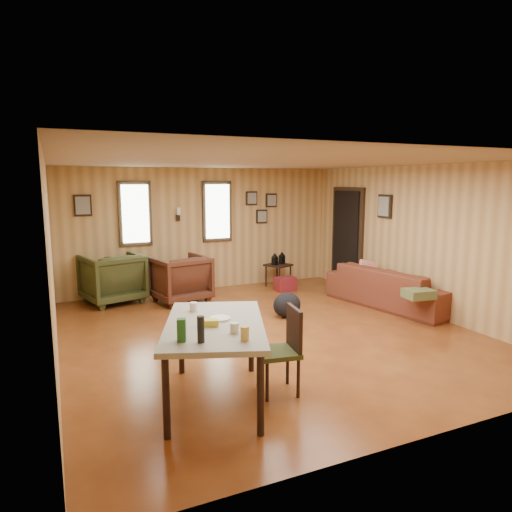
{
  "coord_description": "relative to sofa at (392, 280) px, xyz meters",
  "views": [
    {
      "loc": [
        -2.71,
        -5.65,
        2.13
      ],
      "look_at": [
        0.0,
        0.4,
        1.05
      ],
      "focal_mm": 32.0,
      "sensor_mm": 36.0,
      "label": 1
    }
  ],
  "objects": [
    {
      "name": "dining_table",
      "position": [
        -3.93,
        -2.05,
        0.27
      ],
      "size": [
        1.41,
        1.77,
        1.02
      ],
      "rotation": [
        0.0,
        0.0,
        -0.35
      ],
      "color": "gray",
      "rests_on": "ground"
    },
    {
      "name": "side_table",
      "position": [
        -1.11,
        2.14,
        0.03
      ],
      "size": [
        0.59,
        0.59,
        0.71
      ],
      "rotation": [
        0.0,
        0.0,
        0.42
      ],
      "color": "black",
      "rests_on": "ground"
    },
    {
      "name": "recliner_brown",
      "position": [
        -3.26,
        1.79,
        0.01
      ],
      "size": [
        1.05,
        1.0,
        0.92
      ],
      "primitive_type": "imported",
      "rotation": [
        0.0,
        0.0,
        3.34
      ],
      "color": "#472215",
      "rests_on": "ground"
    },
    {
      "name": "dining_chair",
      "position": [
        -3.23,
        -2.16,
        0.04
      ],
      "size": [
        0.46,
        0.46,
        0.88
      ],
      "rotation": [
        0.0,
        0.0,
        -0.15
      ],
      "color": "#343819",
      "rests_on": "ground"
    },
    {
      "name": "sofa_pillows",
      "position": [
        -0.27,
        -0.33,
        0.05
      ],
      "size": [
        0.64,
        1.79,
        0.37
      ],
      "rotation": [
        0.0,
        0.0,
        -0.16
      ],
      "color": "#545D34",
      "rests_on": "sofa"
    },
    {
      "name": "recliner_green",
      "position": [
        -4.38,
        2.21,
        0.03
      ],
      "size": [
        1.14,
        1.1,
        0.97
      ],
      "primitive_type": "imported",
      "rotation": [
        0.0,
        0.0,
        -2.87
      ],
      "color": "#343819",
      "rests_on": "ground"
    },
    {
      "name": "cooler",
      "position": [
        -1.16,
        1.75,
        -0.32
      ],
      "size": [
        0.39,
        0.29,
        0.27
      ],
      "rotation": [
        0.0,
        0.0,
        0.03
      ],
      "color": "maroon",
      "rests_on": "ground"
    },
    {
      "name": "end_table",
      "position": [
        -4.28,
        2.55,
        -0.02
      ],
      "size": [
        0.72,
        0.68,
        0.77
      ],
      "rotation": [
        0.0,
        0.0,
        -0.23
      ],
      "color": "black",
      "rests_on": "ground"
    },
    {
      "name": "room",
      "position": [
        -2.41,
        -0.14,
        0.75
      ],
      "size": [
        5.54,
        6.04,
        2.44
      ],
      "color": "brown",
      "rests_on": "ground"
    },
    {
      "name": "sofa",
      "position": [
        0.0,
        0.0,
        0.0
      ],
      "size": [
        1.09,
        2.4,
        0.91
      ],
      "primitive_type": "imported",
      "rotation": [
        0.0,
        0.0,
        1.75
      ],
      "color": "brown",
      "rests_on": "ground"
    },
    {
      "name": "backpack",
      "position": [
        -1.97,
        0.14,
        -0.25
      ],
      "size": [
        0.52,
        0.44,
        0.4
      ],
      "rotation": [
        0.0,
        0.0,
        0.22
      ],
      "color": "black",
      "rests_on": "ground"
    }
  ]
}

